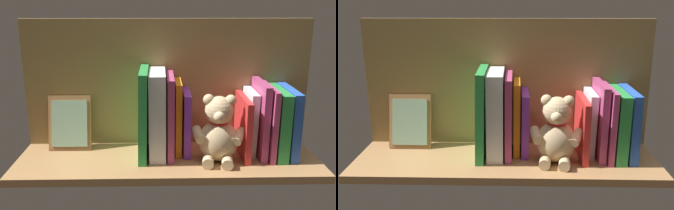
# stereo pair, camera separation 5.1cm
# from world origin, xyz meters

# --- Properties ---
(ground_plane) EXTENTS (0.88, 0.28, 0.02)m
(ground_plane) POSITION_xyz_m (0.00, 0.00, -0.01)
(ground_plane) COLOR #A87A4C
(shelf_back_panel) EXTENTS (0.88, 0.02, 0.39)m
(shelf_back_panel) POSITION_xyz_m (0.00, -0.12, 0.20)
(shelf_back_panel) COLOR olive
(shelf_back_panel) RESTS_ON ground_plane
(book_0) EXTENTS (0.03, 0.17, 0.20)m
(book_0) POSITION_xyz_m (-0.36, -0.02, 0.10)
(book_0) COLOR blue
(book_0) RESTS_ON ground_plane
(book_1) EXTENTS (0.03, 0.17, 0.20)m
(book_1) POSITION_xyz_m (-0.32, -0.02, 0.10)
(book_1) COLOR green
(book_1) RESTS_ON ground_plane
(book_2) EXTENTS (0.02, 0.17, 0.21)m
(book_2) POSITION_xyz_m (-0.29, -0.02, 0.10)
(book_2) COLOR #B23F72
(book_2) RESTS_ON ground_plane
(book_3) EXTENTS (0.02, 0.16, 0.22)m
(book_3) POSITION_xyz_m (-0.27, -0.02, 0.11)
(book_3) COLOR #B23F72
(book_3) RESTS_ON ground_plane
(book_4) EXTENTS (0.03, 0.13, 0.19)m
(book_4) POSITION_xyz_m (-0.25, -0.04, 0.09)
(book_4) COLOR silver
(book_4) RESTS_ON ground_plane
(book_5) EXTENTS (0.02, 0.18, 0.18)m
(book_5) POSITION_xyz_m (-0.22, -0.02, 0.09)
(book_5) COLOR red
(book_5) RESTS_ON ground_plane
(teddy_bear) EXTENTS (0.16, 0.14, 0.20)m
(teddy_bear) POSITION_xyz_m (-0.14, 0.03, 0.09)
(teddy_bear) COLOR #D1B284
(teddy_bear) RESTS_ON ground_plane
(book_6) EXTENTS (0.02, 0.13, 0.19)m
(book_6) POSITION_xyz_m (-0.06, -0.04, 0.09)
(book_6) COLOR purple
(book_6) RESTS_ON ground_plane
(book_7) EXTENTS (0.02, 0.12, 0.22)m
(book_7) POSITION_xyz_m (-0.03, -0.05, 0.11)
(book_7) COLOR orange
(book_7) RESTS_ON ground_plane
(book_8) EXTENTS (0.02, 0.16, 0.24)m
(book_8) POSITION_xyz_m (-0.01, -0.03, 0.12)
(book_8) COLOR #B23F72
(book_8) RESTS_ON ground_plane
(dictionary_thick_white) EXTENTS (0.05, 0.16, 0.25)m
(dictionary_thick_white) POSITION_xyz_m (0.03, -0.02, 0.13)
(dictionary_thick_white) COLOR white
(dictionary_thick_white) RESTS_ON ground_plane
(book_9) EXTENTS (0.03, 0.18, 0.26)m
(book_9) POSITION_xyz_m (0.07, -0.02, 0.13)
(book_9) COLOR green
(book_9) RESTS_ON ground_plane
(picture_frame_leaning) EXTENTS (0.13, 0.05, 0.17)m
(picture_frame_leaning) POSITION_xyz_m (0.30, -0.08, 0.08)
(picture_frame_leaning) COLOR #9E6B3D
(picture_frame_leaning) RESTS_ON ground_plane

